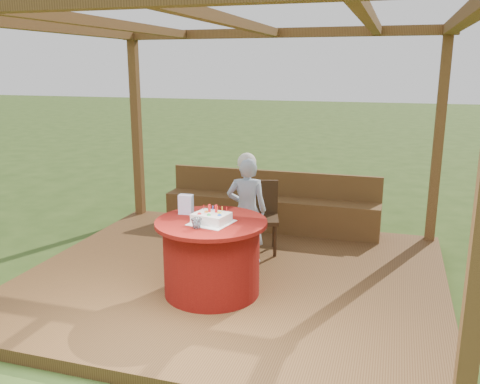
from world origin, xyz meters
name	(u,v)px	position (x,y,z in m)	size (l,w,h in m)	color
ground	(233,284)	(0.00, 0.00, 0.00)	(60.00, 60.00, 0.00)	#2B4416
deck	(233,279)	(0.00, 0.00, 0.06)	(4.50, 4.00, 0.12)	brown
pergola	(233,61)	(0.00, 0.00, 2.41)	(4.50, 4.00, 2.72)	brown
bench	(271,210)	(0.00, 1.72, 0.38)	(3.00, 0.42, 0.80)	brown
table	(212,256)	(-0.07, -0.49, 0.51)	(1.11, 1.11, 0.76)	maroon
chair	(261,213)	(0.09, 0.86, 0.59)	(0.51, 0.51, 0.86)	#332010
elderly_woman	(247,208)	(0.03, 0.40, 0.77)	(0.51, 0.40, 1.30)	#8CADCF
birthday_cake	(211,218)	(-0.04, -0.56, 0.93)	(0.43, 0.43, 0.17)	white
gift_bag	(186,204)	(-0.40, -0.34, 0.98)	(0.14, 0.09, 0.20)	#EE9AD2
drinking_glass	(197,223)	(-0.11, -0.76, 0.93)	(0.10, 0.10, 0.09)	silver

